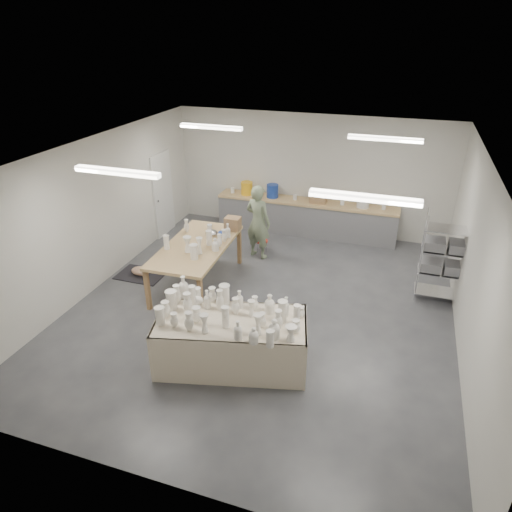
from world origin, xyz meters
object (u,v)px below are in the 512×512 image
(potter, at_px, (258,222))
(red_stool, at_px, (262,242))
(work_table, at_px, (201,244))
(drying_table, at_px, (231,339))

(potter, bearing_deg, red_stool, -72.85)
(work_table, height_order, red_stool, work_table)
(potter, distance_m, red_stool, 0.68)
(drying_table, distance_m, work_table, 2.70)
(work_table, xyz_separation_m, potter, (0.71, 1.55, -0.03))
(drying_table, height_order, potter, potter)
(work_table, xyz_separation_m, red_stool, (0.71, 1.82, -0.64))
(work_table, distance_m, potter, 1.71)
(potter, bearing_deg, drying_table, 118.78)
(work_table, bearing_deg, potter, 63.26)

